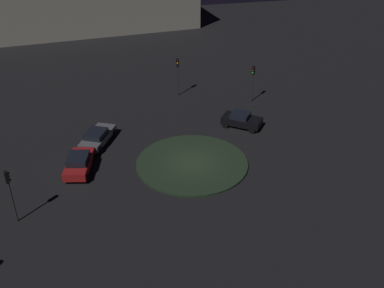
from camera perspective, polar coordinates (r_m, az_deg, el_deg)
The scene contains 9 objects.
ground_plane at distance 38.14m, azimuth -0.00°, elevation -2.57°, with size 113.83×113.83×0.00m, color black.
roundabout_island at distance 38.09m, azimuth -0.00°, elevation -2.46°, with size 9.65×9.65×0.17m, color #263823.
car_red at distance 38.00m, azimuth -14.40°, elevation -2.38°, with size 4.63×2.86×1.52m.
car_black at distance 44.02m, azimuth 6.40°, elevation 3.14°, with size 3.84×4.16×1.44m.
car_grey at distance 41.68m, azimuth -12.12°, elevation 0.94°, with size 4.89×3.73×1.40m.
traffic_light_northwest at distance 48.69m, azimuth 7.87°, elevation 8.61°, with size 0.39×0.38×4.12m.
traffic_light_west at distance 49.74m, azimuth -1.88°, elevation 9.55°, with size 0.37×0.33×4.36m.
traffic_light_south at distance 32.67m, azimuth -22.52°, elevation -5.09°, with size 0.35×0.39×4.26m.
store_building at distance 79.33m, azimuth -13.61°, elevation 17.36°, with size 17.88×36.76×8.05m.
Camera 1 is at (31.09, -7.75, 20.68)m, focal length 41.28 mm.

